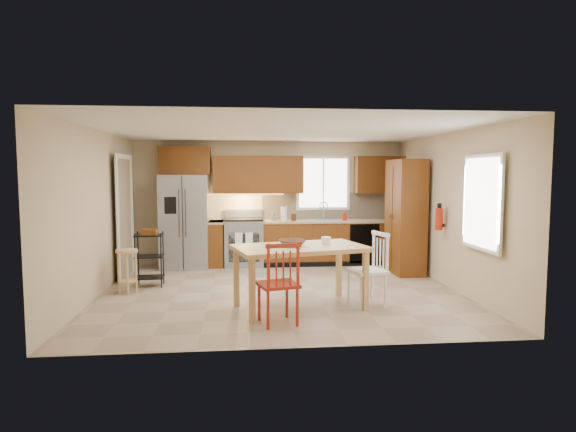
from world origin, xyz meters
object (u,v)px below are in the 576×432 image
(soap_bottle, at_px, (345,216))
(dining_table, at_px, (300,278))
(chair_white, at_px, (367,269))
(chair_red, at_px, (278,283))
(fire_extinguisher, at_px, (439,219))
(refrigerator, at_px, (185,221))
(table_bowl, at_px, (292,246))
(utility_cart, at_px, (150,259))
(range_stove, at_px, (244,243))
(bar_stool, at_px, (127,271))
(table_jar, at_px, (326,242))
(pantry, at_px, (405,217))

(soap_bottle, distance_m, dining_table, 3.40)
(dining_table, xyz_separation_m, chair_white, (0.95, 0.05, 0.09))
(chair_red, bearing_deg, fire_extinguisher, 18.43)
(refrigerator, height_order, chair_white, refrigerator)
(soap_bottle, distance_m, chair_white, 3.10)
(table_bowl, xyz_separation_m, utility_cart, (-2.18, 1.53, -0.41))
(range_stove, xyz_separation_m, fire_extinguisher, (3.18, -2.04, 0.64))
(soap_bottle, distance_m, bar_stool, 4.37)
(dining_table, relative_size, table_bowl, 4.94)
(range_stove, distance_m, utility_cart, 2.26)
(bar_stool, bearing_deg, utility_cart, 60.37)
(refrigerator, height_order, table_bowl, refrigerator)
(refrigerator, xyz_separation_m, chair_white, (2.84, -3.07, -0.40))
(refrigerator, xyz_separation_m, dining_table, (1.89, -3.12, -0.49))
(refrigerator, relative_size, table_jar, 11.03)
(refrigerator, bearing_deg, chair_red, -67.71)
(pantry, bearing_deg, dining_table, -135.60)
(refrigerator, relative_size, dining_table, 1.05)
(fire_extinguisher, relative_size, table_bowl, 1.02)
(fire_extinguisher, relative_size, chair_red, 0.35)
(utility_cart, bearing_deg, table_jar, -30.57)
(table_bowl, xyz_separation_m, table_jar, (0.49, 0.11, 0.03))
(pantry, relative_size, bar_stool, 3.09)
(table_bowl, bearing_deg, pantry, 43.05)
(utility_cart, bearing_deg, range_stove, 44.18)
(chair_red, bearing_deg, utility_cart, 117.36)
(fire_extinguisher, height_order, dining_table, fire_extinguisher)
(chair_white, height_order, table_bowl, chair_white)
(fire_extinguisher, bearing_deg, table_jar, -153.36)
(pantry, xyz_separation_m, table_bowl, (-2.35, -2.19, -0.19))
(range_stove, bearing_deg, soap_bottle, -2.40)
(fire_extinguisher, distance_m, chair_red, 3.36)
(pantry, relative_size, table_jar, 12.72)
(pantry, height_order, fire_extinguisher, pantry)
(range_stove, relative_size, chair_red, 0.90)
(utility_cart, bearing_deg, table_bowl, -37.58)
(table_bowl, bearing_deg, refrigerator, 119.81)
(range_stove, distance_m, chair_white, 3.56)
(soap_bottle, bearing_deg, bar_stool, -152.31)
(table_jar, bearing_deg, bar_stool, 161.61)
(range_stove, height_order, chair_red, chair_red)
(dining_table, relative_size, table_jar, 10.52)
(table_bowl, relative_size, table_jar, 2.13)
(range_stove, height_order, chair_white, chair_white)
(refrigerator, height_order, utility_cart, refrigerator)
(soap_bottle, height_order, pantry, pantry)
(dining_table, bearing_deg, range_stove, 88.89)
(range_stove, distance_m, table_jar, 3.29)
(table_jar, bearing_deg, range_stove, 110.12)
(table_bowl, bearing_deg, utility_cart, 144.92)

